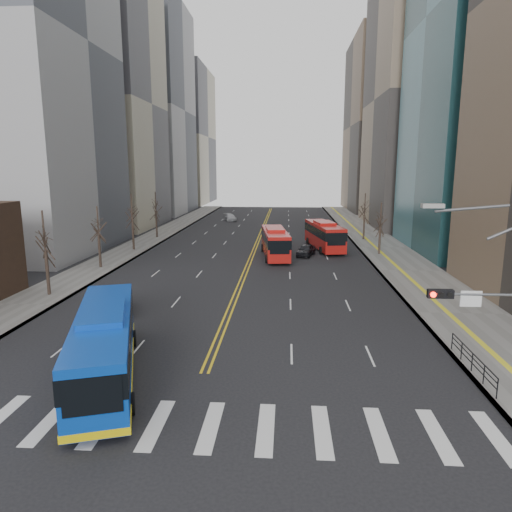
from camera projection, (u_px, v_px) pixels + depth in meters
ground at (183, 425)px, 19.55m from camera, size 220.00×220.00×0.00m
sidewalk_right at (383, 248)px, 62.44m from camera, size 7.00×130.00×0.15m
sidewalk_left at (140, 245)px, 64.71m from camera, size 5.00×130.00×0.15m
crosswalk at (183, 425)px, 19.55m from camera, size 26.70×4.00×0.01m
centerline at (260, 236)px, 73.41m from camera, size 0.55×100.00×0.01m
office_towers at (265, 94)px, 82.06m from camera, size 83.00×134.00×58.00m
signal_mast at (505, 309)px, 19.66m from camera, size 5.37×0.37×9.39m
pedestrian_railing at (472, 359)px, 24.32m from camera, size 0.06×6.06×1.02m
street_trees at (188, 220)px, 52.94m from camera, size 35.20×47.20×7.60m
blue_bus at (104, 342)px, 23.66m from camera, size 6.57×13.03×3.71m
red_bus_near at (275, 241)px, 55.95m from camera, size 3.97×11.66×3.62m
red_bus_far at (324, 234)px, 61.42m from camera, size 4.81×12.17×3.75m
car_white at (121, 303)px, 34.72m from camera, size 2.76×4.43×1.38m
car_dark_mid at (306, 250)px, 56.94m from camera, size 2.91×4.52×1.43m
car_silver at (230, 217)px, 94.37m from camera, size 3.70×5.27×1.42m
car_dark_far at (329, 229)px, 77.40m from camera, size 3.31×5.14×1.32m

